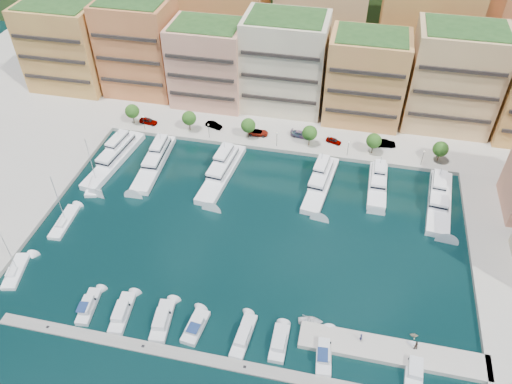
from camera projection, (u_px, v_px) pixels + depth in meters
ground at (250, 235)px, 105.96m from camera, size 400.00×400.00×0.00m
north_quay at (295, 90)px, 151.43m from camera, size 220.00×64.00×2.00m
hillside at (315, 27)px, 186.63m from camera, size 240.00×40.00×58.00m
south_pontoon at (193, 357)px, 84.44m from camera, size 72.00×2.20×0.35m
finger_pier at (392, 353)px, 85.03m from camera, size 32.00×5.00×2.00m
apartment_0 at (66, 46)px, 144.39m from camera, size 22.00×16.50×24.80m
apartment_1 at (139, 47)px, 141.68m from camera, size 20.00×16.50×26.80m
apartment_2 at (209, 64)px, 138.17m from camera, size 20.00×15.50×22.80m
apartment_3 at (285, 63)px, 135.29m from camera, size 22.00×16.50×25.80m
apartment_4 at (366, 78)px, 130.96m from camera, size 20.00×15.50×23.80m
apartment_5 at (454, 78)px, 127.92m from camera, size 22.00×16.50×26.80m
backblock_0 at (133, 8)px, 158.46m from camera, size 26.00×18.00×30.00m
backblock_1 at (224, 16)px, 153.66m from camera, size 26.00×18.00×30.00m
backblock_2 at (321, 25)px, 148.86m from camera, size 26.00×18.00×30.00m
backblock_3 at (424, 34)px, 144.06m from camera, size 26.00×18.00×30.00m
tree_0 at (132, 111)px, 133.80m from camera, size 3.80×3.80×5.65m
tree_1 at (189, 118)px, 131.24m from camera, size 3.80×3.80×5.65m
tree_2 at (248, 125)px, 128.68m from camera, size 3.80×3.80×5.65m
tree_3 at (310, 133)px, 126.12m from camera, size 3.80×3.80×5.65m
tree_4 at (374, 141)px, 123.56m from camera, size 3.80×3.80×5.65m
tree_5 at (441, 149)px, 121.00m from camera, size 3.80×3.80×5.65m
lamppost_0 at (143, 120)px, 132.08m from camera, size 0.30×0.30×4.20m
lamppost_1 at (209, 129)px, 129.20m from camera, size 0.30×0.30×4.20m
lamppost_2 at (277, 137)px, 126.32m from camera, size 0.30×0.30×4.20m
lamppost_3 at (348, 146)px, 123.44m from camera, size 0.30×0.30×4.20m
lamppost_4 at (423, 156)px, 120.56m from camera, size 0.30×0.30×4.20m
yacht_0 at (116, 156)px, 124.62m from camera, size 7.13×24.10×7.30m
yacht_1 at (155, 161)px, 123.52m from camera, size 5.41×22.44×7.30m
yacht_2 at (222, 170)px, 120.56m from camera, size 6.97×23.09×7.30m
yacht_4 at (321, 182)px, 117.45m from camera, size 6.88×21.14×7.30m
yacht_5 at (378, 183)px, 116.95m from camera, size 4.19×15.91×7.30m
yacht_6 at (439, 198)px, 112.84m from camera, size 6.84×21.90×7.30m
cruiser_1 at (88, 307)px, 91.51m from camera, size 3.30×8.10×2.66m
cruiser_2 at (122, 313)px, 90.48m from camera, size 3.59×8.99×2.55m
cruiser_3 at (162, 321)px, 89.24m from camera, size 3.79×8.92×2.55m
cruiser_4 at (195, 327)px, 88.23m from camera, size 3.58×7.42×2.66m
cruiser_5 at (243, 336)px, 86.84m from camera, size 3.13×9.19×2.55m
cruiser_6 at (279, 343)px, 85.84m from camera, size 2.71×7.36×2.55m
cruiser_7 at (324, 352)px, 84.57m from camera, size 3.34×9.12×2.66m
cruiser_9 at (414, 369)px, 82.22m from camera, size 3.38×7.82×2.55m
sailboat_1 at (64, 222)px, 108.32m from camera, size 3.40×10.48×13.20m
sailboat_0 at (16, 272)px, 98.00m from camera, size 4.70×9.33×13.20m
sailboat_2 at (95, 183)px, 118.16m from camera, size 4.71×10.11×13.20m
tender_3 at (414, 335)px, 87.23m from camera, size 1.54×1.33×0.80m
tender_0 at (311, 321)px, 89.24m from camera, size 4.83×3.75×0.92m
car_0 at (148, 121)px, 135.48m from camera, size 5.08×2.50×1.67m
car_1 at (214, 125)px, 134.13m from camera, size 4.90×2.84×1.53m
car_2 at (258, 132)px, 131.55m from camera, size 5.48×2.78×1.48m
car_3 at (301, 134)px, 130.86m from camera, size 5.61×2.79×1.57m
car_4 at (334, 141)px, 128.85m from camera, size 4.34×2.78×1.37m
car_5 at (385, 143)px, 127.66m from camera, size 5.35×2.51×1.70m
person_0 at (361, 337)px, 85.16m from camera, size 0.60×0.76×1.83m
person_1 at (416, 345)px, 83.98m from camera, size 1.03×0.86×1.91m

